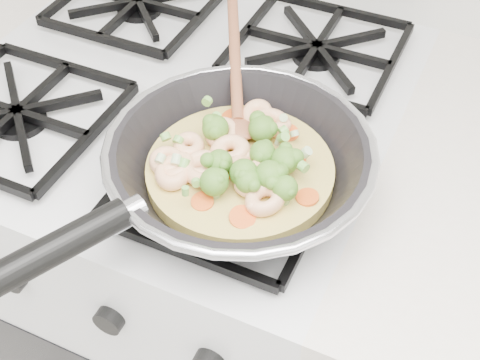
% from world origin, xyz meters
% --- Properties ---
extents(stove, '(0.60, 0.60, 0.92)m').
position_xyz_m(stove, '(0.00, 1.70, 0.46)').
color(stove, white).
rests_on(stove, ground).
extents(skillet, '(0.31, 0.57, 0.09)m').
position_xyz_m(skillet, '(0.16, 1.55, 0.96)').
color(skillet, black).
rests_on(skillet, stove).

